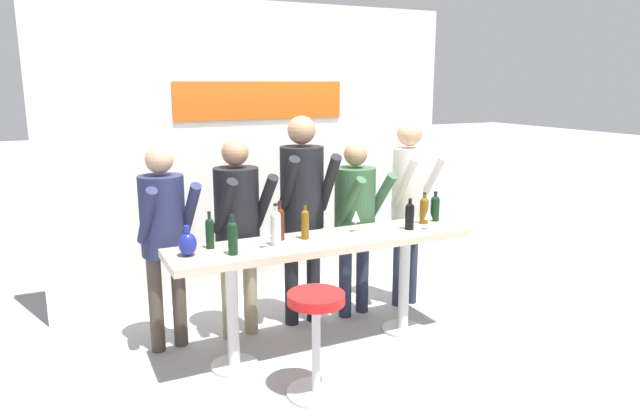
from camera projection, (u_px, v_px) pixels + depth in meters
The scene contains 21 objects.
ground_plane at pixel (324, 347), 4.69m from camera, with size 40.00×40.00×0.00m, color #9E9EA3.
back_wall at pixel (260, 153), 5.66m from camera, with size 4.08×0.12×2.88m.
tasting_table at pixel (324, 256), 4.52m from camera, with size 2.48×0.55×0.93m.
bar_stool at pixel (316, 328), 3.88m from camera, with size 0.41×0.41×0.75m.
person_far_left at pixel (164, 226), 4.46m from camera, with size 0.47×0.57×1.66m.
person_left at pixel (238, 217), 4.69m from camera, with size 0.49×0.58×1.69m.
person_center_left at pixel (302, 198), 4.93m from camera, with size 0.48×0.60×1.86m.
person_center at pixel (355, 211), 5.15m from camera, with size 0.50×0.58×1.61m.
person_center_right at pixel (408, 191), 5.36m from camera, with size 0.37×0.52×1.78m.
wine_bottle_0 at pixel (305, 223), 4.45m from camera, with size 0.06×0.06×0.29m.
wine_bottle_1 at pixel (424, 209), 4.94m from camera, with size 0.08×0.08×0.28m.
wine_bottle_2 at pixel (435, 207), 5.04m from camera, with size 0.08×0.08×0.26m.
wine_bottle_3 at pixel (276, 226), 4.27m from camera, with size 0.08×0.08×0.32m.
wine_bottle_4 at pixel (280, 222), 4.43m from camera, with size 0.07×0.07×0.31m.
wine_bottle_5 at pixel (210, 232), 4.20m from camera, with size 0.06×0.06×0.28m.
wine_bottle_6 at pixel (410, 215), 4.74m from camera, with size 0.08×0.08×0.26m.
wine_bottle_7 at pixel (233, 236), 4.05m from camera, with size 0.07×0.07×0.29m.
wine_glass_0 at pixel (266, 232), 4.21m from camera, with size 0.07×0.07×0.18m.
wine_glass_1 at pixel (356, 217), 4.67m from camera, with size 0.07×0.07×0.18m.
wine_glass_2 at pixel (428, 215), 4.74m from camera, with size 0.07×0.07×0.18m.
decorative_vase at pixel (188, 244), 4.03m from camera, with size 0.13×0.13×0.22m.
Camera 1 is at (-1.91, -3.89, 2.14)m, focal length 32.00 mm.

